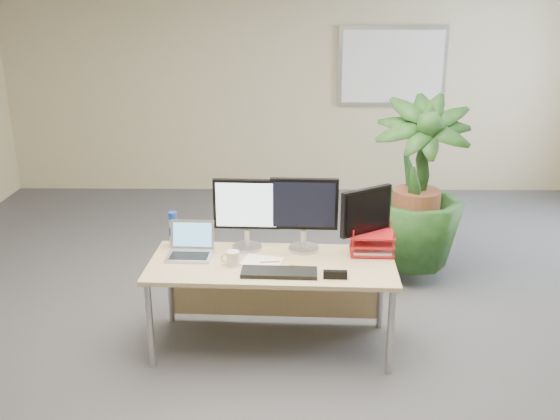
{
  "coord_description": "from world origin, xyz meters",
  "views": [
    {
      "loc": [
        -0.04,
        -3.65,
        2.35
      ],
      "look_at": [
        -0.09,
        0.35,
        0.98
      ],
      "focal_mm": 40.0,
      "sensor_mm": 36.0,
      "label": 1
    }
  ],
  "objects_px": {
    "monitor_right": "(304,210)",
    "floor_plant": "(416,197)",
    "monitor_left": "(246,210)",
    "laptop": "(191,247)",
    "desk": "(273,275)"
  },
  "relations": [
    {
      "from": "desk",
      "to": "monitor_right",
      "type": "height_order",
      "value": "monitor_right"
    },
    {
      "from": "monitor_right",
      "to": "floor_plant",
      "type": "bearing_deg",
      "value": 43.06
    },
    {
      "from": "floor_plant",
      "to": "desk",
      "type": "bearing_deg",
      "value": -138.66
    },
    {
      "from": "monitor_right",
      "to": "laptop",
      "type": "bearing_deg",
      "value": -173.35
    },
    {
      "from": "monitor_right",
      "to": "desk",
      "type": "bearing_deg",
      "value": -147.66
    },
    {
      "from": "laptop",
      "to": "floor_plant",
      "type": "bearing_deg",
      "value": 29.6
    },
    {
      "from": "desk",
      "to": "floor_plant",
      "type": "bearing_deg",
      "value": 41.34
    },
    {
      "from": "monitor_left",
      "to": "monitor_right",
      "type": "relative_size",
      "value": 0.98
    },
    {
      "from": "desk",
      "to": "laptop",
      "type": "relative_size",
      "value": 5.32
    },
    {
      "from": "desk",
      "to": "monitor_left",
      "type": "relative_size",
      "value": 3.3
    },
    {
      "from": "monitor_left",
      "to": "monitor_right",
      "type": "xyz_separation_m",
      "value": [
        0.4,
        -0.02,
        0.01
      ]
    },
    {
      "from": "floor_plant",
      "to": "monitor_right",
      "type": "xyz_separation_m",
      "value": [
        -0.97,
        -0.91,
        0.19
      ]
    },
    {
      "from": "desk",
      "to": "monitor_left",
      "type": "distance_m",
      "value": 0.49
    },
    {
      "from": "floor_plant",
      "to": "monitor_left",
      "type": "bearing_deg",
      "value": -147.07
    },
    {
      "from": "desk",
      "to": "monitor_left",
      "type": "xyz_separation_m",
      "value": [
        -0.19,
        0.15,
        0.43
      ]
    }
  ]
}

